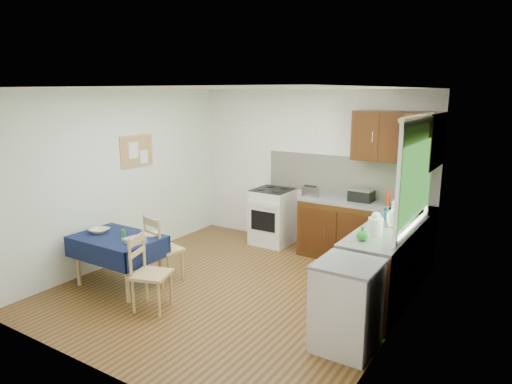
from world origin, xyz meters
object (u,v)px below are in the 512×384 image
Objects in this scene: chair_near at (148,270)px; toaster at (310,191)px; kettle at (376,225)px; chair_far at (161,247)px; dish_rack at (392,223)px; sandwich_press at (361,195)px; dining_table at (118,244)px.

toaster reaches higher than chair_near.
toaster is 0.84× the size of kettle.
toaster is at bearing -107.48° from chair_far.
chair_near is (0.41, -0.64, -0.01)m from chair_far.
dish_rack is at bearing -27.43° from toaster.
chair_near is 2.62m from kettle.
dish_rack reaches higher than chair_far.
chair_far is at bearing -165.62° from kettle.
toaster is 0.76m from sandwich_press.
kettle is (0.70, -1.51, 0.03)m from sandwich_press.
dish_rack is (1.48, -0.83, -0.06)m from toaster.
kettle is at bearing -68.66° from sandwich_press.
sandwich_press is 1.19× the size of kettle.
sandwich_press reaches higher than toaster.
dish_rack is at bearing -143.33° from chair_far.
kettle is at bearing -41.37° from toaster.
kettle is (2.20, 1.31, 0.55)m from chair_near.
dining_table is 4.05× the size of kettle.
kettle is at bearing 40.93° from dining_table.
chair_far is 2.39m from toaster.
chair_near is 2.71× the size of sandwich_press.
sandwich_press is 0.85× the size of dish_rack.
toaster is 1.70m from dish_rack.
toaster is 1.98m from kettle.
chair_near is at bearing -121.37° from sandwich_press.
dining_table is at bearing 54.12° from chair_near.
toaster is at bearing 149.75° from dish_rack.
dining_table is 1.26× the size of chair_near.
chair_far is 3.93× the size of toaster.
chair_near is at bearing 134.70° from chair_far.
chair_far is 2.35× the size of dish_rack.
sandwich_press is (1.50, 2.82, 0.53)m from chair_near.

